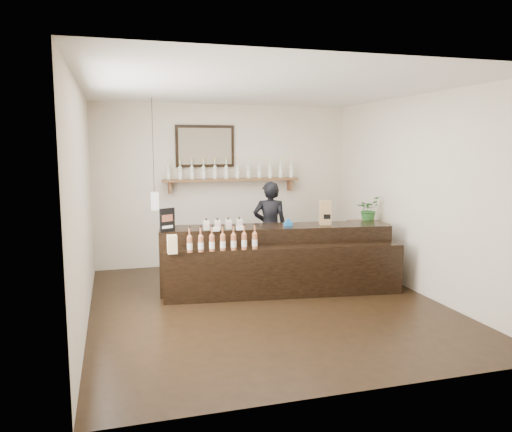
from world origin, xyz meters
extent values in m
plane|color=black|center=(0.00, 0.00, 0.00)|extent=(5.00, 5.00, 0.00)
plane|color=beige|center=(0.00, 2.50, 1.40)|extent=(4.50, 0.00, 4.50)
plane|color=beige|center=(0.00, -2.50, 1.40)|extent=(4.50, 0.00, 4.50)
plane|color=beige|center=(-2.25, 0.00, 1.40)|extent=(0.00, 5.00, 5.00)
plane|color=beige|center=(2.25, 0.00, 1.40)|extent=(0.00, 5.00, 5.00)
plane|color=white|center=(0.00, 0.00, 2.80)|extent=(5.00, 5.00, 0.00)
cube|color=brown|center=(0.10, 2.37, 1.50)|extent=(2.40, 0.25, 0.04)
cube|color=brown|center=(-0.98, 2.40, 1.38)|extent=(0.04, 0.20, 0.20)
cube|color=brown|center=(1.18, 2.40, 1.38)|extent=(0.04, 0.20, 0.20)
cube|color=black|center=(-0.35, 2.47, 2.08)|extent=(1.02, 0.04, 0.72)
cube|color=#4A3D30|center=(-0.35, 2.44, 2.08)|extent=(0.92, 0.01, 0.62)
cube|color=white|center=(-1.30, 1.60, 1.25)|extent=(0.12, 0.12, 0.28)
cylinder|color=black|center=(-1.30, 1.60, 2.09)|extent=(0.01, 0.01, 1.41)
cylinder|color=beige|center=(-1.00, 2.37, 1.62)|extent=(0.07, 0.07, 0.20)
cone|color=beige|center=(-1.00, 2.37, 1.75)|extent=(0.07, 0.07, 0.05)
cylinder|color=beige|center=(-1.00, 2.37, 1.81)|extent=(0.02, 0.02, 0.07)
cylinder|color=gold|center=(-1.00, 2.37, 1.86)|extent=(0.03, 0.03, 0.02)
cylinder|color=white|center=(-1.00, 2.37, 1.60)|extent=(0.07, 0.07, 0.09)
cylinder|color=beige|center=(-0.80, 2.37, 1.62)|extent=(0.07, 0.07, 0.20)
cone|color=beige|center=(-0.80, 2.37, 1.75)|extent=(0.07, 0.07, 0.05)
cylinder|color=beige|center=(-0.80, 2.37, 1.81)|extent=(0.02, 0.02, 0.07)
cylinder|color=gold|center=(-0.80, 2.37, 1.86)|extent=(0.03, 0.03, 0.02)
cylinder|color=white|center=(-0.80, 2.37, 1.60)|extent=(0.07, 0.07, 0.09)
cylinder|color=beige|center=(-0.60, 2.37, 1.62)|extent=(0.07, 0.07, 0.20)
cone|color=beige|center=(-0.60, 2.37, 1.75)|extent=(0.07, 0.07, 0.05)
cylinder|color=beige|center=(-0.60, 2.37, 1.81)|extent=(0.02, 0.02, 0.07)
cylinder|color=gold|center=(-0.60, 2.37, 1.86)|extent=(0.03, 0.03, 0.02)
cylinder|color=white|center=(-0.60, 2.37, 1.60)|extent=(0.07, 0.07, 0.09)
cylinder|color=beige|center=(-0.40, 2.37, 1.62)|extent=(0.07, 0.07, 0.20)
cone|color=beige|center=(-0.40, 2.37, 1.75)|extent=(0.07, 0.07, 0.05)
cylinder|color=beige|center=(-0.40, 2.37, 1.81)|extent=(0.02, 0.02, 0.07)
cylinder|color=gold|center=(-0.40, 2.37, 1.86)|extent=(0.03, 0.03, 0.02)
cylinder|color=white|center=(-0.40, 2.37, 1.60)|extent=(0.07, 0.07, 0.09)
cylinder|color=beige|center=(-0.20, 2.37, 1.62)|extent=(0.07, 0.07, 0.20)
cone|color=beige|center=(-0.20, 2.37, 1.75)|extent=(0.07, 0.07, 0.05)
cylinder|color=beige|center=(-0.20, 2.37, 1.81)|extent=(0.02, 0.02, 0.07)
cylinder|color=gold|center=(-0.20, 2.37, 1.86)|extent=(0.03, 0.03, 0.02)
cylinder|color=white|center=(-0.20, 2.37, 1.60)|extent=(0.07, 0.07, 0.09)
cylinder|color=beige|center=(0.00, 2.37, 1.62)|extent=(0.07, 0.07, 0.20)
cone|color=beige|center=(0.00, 2.37, 1.75)|extent=(0.07, 0.07, 0.05)
cylinder|color=beige|center=(0.00, 2.37, 1.81)|extent=(0.02, 0.02, 0.07)
cylinder|color=gold|center=(0.00, 2.37, 1.86)|extent=(0.03, 0.03, 0.02)
cylinder|color=white|center=(0.00, 2.37, 1.60)|extent=(0.07, 0.07, 0.09)
cylinder|color=beige|center=(0.20, 2.37, 1.62)|extent=(0.07, 0.07, 0.20)
cone|color=beige|center=(0.20, 2.37, 1.75)|extent=(0.07, 0.07, 0.05)
cylinder|color=beige|center=(0.20, 2.37, 1.81)|extent=(0.02, 0.02, 0.07)
cylinder|color=gold|center=(0.20, 2.37, 1.86)|extent=(0.03, 0.03, 0.02)
cylinder|color=white|center=(0.20, 2.37, 1.60)|extent=(0.07, 0.07, 0.09)
cylinder|color=beige|center=(0.40, 2.37, 1.62)|extent=(0.07, 0.07, 0.20)
cone|color=beige|center=(0.40, 2.37, 1.75)|extent=(0.07, 0.07, 0.05)
cylinder|color=beige|center=(0.40, 2.37, 1.81)|extent=(0.02, 0.02, 0.07)
cylinder|color=gold|center=(0.40, 2.37, 1.86)|extent=(0.03, 0.03, 0.02)
cylinder|color=white|center=(0.40, 2.37, 1.60)|extent=(0.07, 0.07, 0.09)
cylinder|color=beige|center=(0.60, 2.37, 1.62)|extent=(0.07, 0.07, 0.20)
cone|color=beige|center=(0.60, 2.37, 1.75)|extent=(0.07, 0.07, 0.05)
cylinder|color=beige|center=(0.60, 2.37, 1.81)|extent=(0.02, 0.02, 0.07)
cylinder|color=gold|center=(0.60, 2.37, 1.86)|extent=(0.03, 0.03, 0.02)
cylinder|color=white|center=(0.60, 2.37, 1.60)|extent=(0.07, 0.07, 0.09)
cylinder|color=beige|center=(0.80, 2.37, 1.62)|extent=(0.07, 0.07, 0.20)
cone|color=beige|center=(0.80, 2.37, 1.75)|extent=(0.07, 0.07, 0.05)
cylinder|color=beige|center=(0.80, 2.37, 1.81)|extent=(0.02, 0.02, 0.07)
cylinder|color=gold|center=(0.80, 2.37, 1.86)|extent=(0.03, 0.03, 0.02)
cylinder|color=white|center=(0.80, 2.37, 1.60)|extent=(0.07, 0.07, 0.09)
cylinder|color=beige|center=(1.00, 2.37, 1.62)|extent=(0.07, 0.07, 0.20)
cone|color=beige|center=(1.00, 2.37, 1.75)|extent=(0.07, 0.07, 0.05)
cylinder|color=beige|center=(1.00, 2.37, 1.81)|extent=(0.02, 0.02, 0.07)
cylinder|color=gold|center=(1.00, 2.37, 1.86)|extent=(0.03, 0.03, 0.02)
cylinder|color=white|center=(1.00, 2.37, 1.60)|extent=(0.07, 0.07, 0.09)
cylinder|color=beige|center=(1.20, 2.37, 1.62)|extent=(0.07, 0.07, 0.20)
cone|color=beige|center=(1.20, 2.37, 1.75)|extent=(0.07, 0.07, 0.05)
cylinder|color=beige|center=(1.20, 2.37, 1.81)|extent=(0.02, 0.02, 0.07)
cylinder|color=gold|center=(1.20, 2.37, 1.86)|extent=(0.03, 0.03, 0.02)
cylinder|color=white|center=(1.20, 2.37, 1.60)|extent=(0.07, 0.07, 0.09)
cube|color=black|center=(0.35, 0.70, 0.47)|extent=(3.38, 1.00, 0.93)
cube|color=black|center=(0.35, 0.26, 0.35)|extent=(3.35, 0.71, 0.71)
cube|color=white|center=(-0.58, 0.48, 0.96)|extent=(0.10, 0.04, 0.05)
cube|color=white|center=(-0.23, 0.48, 0.96)|extent=(0.10, 0.04, 0.05)
cube|color=#D2B580|center=(-1.19, 0.26, 0.77)|extent=(0.12, 0.12, 0.12)
cube|color=#D2B580|center=(-1.19, 0.26, 0.89)|extent=(0.12, 0.12, 0.12)
cube|color=beige|center=(-0.68, 0.65, 1.00)|extent=(0.08, 0.08, 0.13)
cube|color=beige|center=(-0.68, 0.61, 1.00)|extent=(0.07, 0.00, 0.06)
cylinder|color=black|center=(-0.68, 0.65, 1.07)|extent=(0.02, 0.02, 0.03)
cube|color=beige|center=(-0.52, 0.65, 1.00)|extent=(0.08, 0.08, 0.13)
cube|color=beige|center=(-0.52, 0.61, 1.00)|extent=(0.07, 0.00, 0.06)
cylinder|color=black|center=(-0.52, 0.65, 1.07)|extent=(0.02, 0.02, 0.03)
cube|color=beige|center=(-0.36, 0.65, 1.00)|extent=(0.08, 0.08, 0.13)
cube|color=beige|center=(-0.36, 0.61, 1.00)|extent=(0.07, 0.00, 0.06)
cylinder|color=black|center=(-0.36, 0.65, 1.07)|extent=(0.02, 0.02, 0.03)
cube|color=beige|center=(-0.20, 0.65, 1.00)|extent=(0.08, 0.08, 0.13)
cube|color=beige|center=(-0.20, 0.61, 1.00)|extent=(0.07, 0.00, 0.06)
cylinder|color=black|center=(-0.20, 0.65, 1.07)|extent=(0.02, 0.02, 0.03)
cylinder|color=#A05A36|center=(-0.97, 0.26, 0.81)|extent=(0.07, 0.07, 0.20)
cone|color=#A05A36|center=(-0.97, 0.26, 0.94)|extent=(0.07, 0.07, 0.05)
cylinder|color=#A05A36|center=(-0.97, 0.26, 1.00)|extent=(0.02, 0.02, 0.07)
cylinder|color=black|center=(-0.97, 0.26, 1.04)|extent=(0.03, 0.03, 0.02)
cylinder|color=white|center=(-0.97, 0.26, 0.79)|extent=(0.07, 0.07, 0.09)
cylinder|color=#A05A36|center=(-0.82, 0.26, 0.81)|extent=(0.07, 0.07, 0.20)
cone|color=#A05A36|center=(-0.82, 0.26, 0.94)|extent=(0.07, 0.07, 0.05)
cylinder|color=#A05A36|center=(-0.82, 0.26, 1.00)|extent=(0.02, 0.02, 0.07)
cylinder|color=black|center=(-0.82, 0.26, 1.04)|extent=(0.03, 0.03, 0.02)
cylinder|color=white|center=(-0.82, 0.26, 0.79)|extent=(0.07, 0.07, 0.09)
cylinder|color=#A05A36|center=(-0.68, 0.26, 0.81)|extent=(0.07, 0.07, 0.20)
cone|color=#A05A36|center=(-0.68, 0.26, 0.94)|extent=(0.07, 0.07, 0.05)
cylinder|color=#A05A36|center=(-0.68, 0.26, 1.00)|extent=(0.02, 0.02, 0.07)
cylinder|color=black|center=(-0.68, 0.26, 1.04)|extent=(0.03, 0.03, 0.02)
cylinder|color=white|center=(-0.68, 0.26, 0.79)|extent=(0.07, 0.07, 0.09)
cylinder|color=#A05A36|center=(-0.53, 0.26, 0.81)|extent=(0.07, 0.07, 0.20)
cone|color=#A05A36|center=(-0.53, 0.26, 0.94)|extent=(0.07, 0.07, 0.05)
cylinder|color=#A05A36|center=(-0.53, 0.26, 1.00)|extent=(0.02, 0.02, 0.07)
cylinder|color=black|center=(-0.53, 0.26, 1.04)|extent=(0.03, 0.03, 0.02)
cylinder|color=white|center=(-0.53, 0.26, 0.79)|extent=(0.07, 0.07, 0.09)
cylinder|color=#A05A36|center=(-0.38, 0.26, 0.81)|extent=(0.07, 0.07, 0.20)
cone|color=#A05A36|center=(-0.38, 0.26, 0.94)|extent=(0.07, 0.07, 0.05)
cylinder|color=#A05A36|center=(-0.38, 0.26, 1.00)|extent=(0.02, 0.02, 0.07)
cylinder|color=black|center=(-0.38, 0.26, 1.04)|extent=(0.03, 0.03, 0.02)
cylinder|color=white|center=(-0.38, 0.26, 0.79)|extent=(0.07, 0.07, 0.09)
cylinder|color=#A05A36|center=(-0.23, 0.26, 0.81)|extent=(0.07, 0.07, 0.20)
cone|color=#A05A36|center=(-0.23, 0.26, 0.94)|extent=(0.07, 0.07, 0.05)
cylinder|color=#A05A36|center=(-0.23, 0.26, 1.00)|extent=(0.02, 0.02, 0.07)
cylinder|color=black|center=(-0.23, 0.26, 1.04)|extent=(0.03, 0.03, 0.02)
cylinder|color=white|center=(-0.23, 0.26, 0.79)|extent=(0.07, 0.07, 0.09)
cylinder|color=#A05A36|center=(-0.09, 0.26, 0.81)|extent=(0.07, 0.07, 0.20)
cone|color=#A05A36|center=(-0.09, 0.26, 0.94)|extent=(0.07, 0.07, 0.05)
cylinder|color=#A05A36|center=(-0.09, 0.26, 1.00)|extent=(0.02, 0.02, 0.07)
cylinder|color=black|center=(-0.09, 0.26, 1.04)|extent=(0.03, 0.03, 0.02)
cylinder|color=white|center=(-0.09, 0.26, 0.79)|extent=(0.07, 0.07, 0.09)
cube|color=black|center=(-1.21, 0.61, 1.09)|extent=(0.22, 0.12, 0.32)
cube|color=brown|center=(-1.21, 0.60, 1.12)|extent=(0.15, 0.08, 0.09)
cube|color=white|center=(-1.21, 0.60, 1.00)|extent=(0.15, 0.08, 0.04)
cube|color=#9D7A4C|center=(1.09, 0.60, 1.11)|extent=(0.19, 0.16, 0.35)
cube|color=black|center=(1.09, 0.54, 1.06)|extent=(0.10, 0.03, 0.07)
cube|color=blue|center=(0.53, 0.64, 0.96)|extent=(0.12, 0.05, 0.06)
cylinder|color=blue|center=(0.53, 0.64, 1.00)|extent=(0.07, 0.03, 0.06)
cube|color=brown|center=(2.00, 0.97, 0.44)|extent=(0.45, 0.61, 0.88)
imported|color=#2D6B2B|center=(2.00, 0.97, 1.09)|extent=(0.48, 0.47, 0.41)
imported|color=black|center=(0.54, 1.55, 0.86)|extent=(0.72, 0.58, 1.72)
camera|label=1|loc=(-1.90, -6.11, 2.08)|focal=35.00mm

